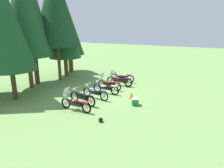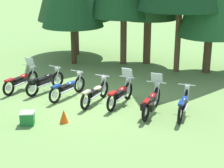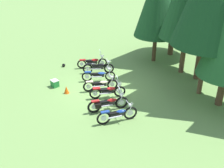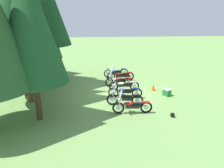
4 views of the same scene
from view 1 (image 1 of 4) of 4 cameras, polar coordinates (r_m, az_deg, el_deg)
The scene contains 17 objects.
ground_plane at distance 15.64m, azimuth -2.36°, elevation -2.71°, with size 80.00×80.00×0.00m, color #6B934C.
motorcycle_0 at distance 12.65m, azimuth -10.16°, elevation -5.34°, with size 0.74×2.27×1.36m.
motorcycle_1 at distance 13.62m, azimuth -8.26°, elevation -3.69°, with size 0.73×2.24×1.02m.
motorcycle_2 at distance 14.50m, azimuth -4.73°, elevation -2.45°, with size 0.67×2.27×1.01m.
motorcycle_3 at distance 15.54m, azimuth -1.78°, elevation -1.15°, with size 0.64×2.23×1.00m.
motorcycle_4 at distance 16.48m, azimuth -0.91°, elevation -0.01°, with size 0.66×2.20×1.37m.
motorcycle_5 at distance 17.54m, azimuth 2.14°, elevation 0.98°, with size 0.78×2.34×1.39m.
motorcycle_6 at distance 18.66m, azimuth 2.84°, elevation 1.82°, with size 0.64×2.22×1.03m.
pine_tree_1 at distance 15.23m, azimuth -27.32°, elevation 13.89°, with size 3.37×3.37×7.75m.
pine_tree_2 at distance 17.75m, azimuth -23.36°, elevation 18.36°, with size 3.69×3.69×9.66m.
pine_tree_3 at distance 18.97m, azimuth -21.72°, elevation 18.30°, with size 3.17×3.17×9.81m.
pine_tree_4 at distance 19.75m, azimuth -15.49°, elevation 20.01°, with size 4.26×4.26×10.02m.
pine_tree_5 at distance 21.07m, azimuth -13.29°, elevation 15.16°, with size 3.16×3.16×7.88m.
pine_tree_6 at distance 22.93m, azimuth -11.81°, elevation 13.69°, with size 3.06×3.06×6.58m.
picnic_cooler at distance 13.46m, azimuth 6.40°, elevation -4.88°, with size 0.61×0.58×0.47m.
traffic_cone at distance 14.61m, azimuth 5.40°, elevation -3.13°, with size 0.32×0.32×0.48m, color #EA590F.
dropped_helmet at distance 11.19m, azimuth -3.16°, elevation -9.89°, with size 0.25×0.25×0.25m, color black.
Camera 1 is at (-12.93, -7.24, 4.99)m, focal length 32.97 mm.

